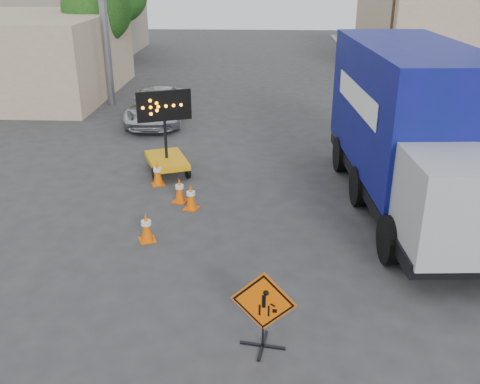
# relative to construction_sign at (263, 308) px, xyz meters

# --- Properties ---
(ground) EXTENTS (100.00, 100.00, 0.00)m
(ground) POSITION_rel_construction_sign_xyz_m (-1.05, -0.40, -0.82)
(ground) COLOR #2D2D30
(ground) RESTS_ON ground
(curb_right) EXTENTS (0.40, 60.00, 0.12)m
(curb_right) POSITION_rel_construction_sign_xyz_m (6.15, 14.60, -0.76)
(curb_right) COLOR gray
(curb_right) RESTS_ON ground
(sidewalk_right) EXTENTS (4.00, 60.00, 0.15)m
(sidewalk_right) POSITION_rel_construction_sign_xyz_m (8.45, 14.60, -0.75)
(sidewalk_right) COLOR gray
(sidewalk_right) RESTS_ON ground
(storefront_left_far) EXTENTS (12.00, 10.00, 4.40)m
(storefront_left_far) POSITION_rel_construction_sign_xyz_m (-16.05, 33.60, 1.38)
(storefront_left_far) COLOR gray
(storefront_left_far) RESTS_ON ground
(building_right_far) EXTENTS (10.00, 14.00, 4.60)m
(building_right_far) POSITION_rel_construction_sign_xyz_m (11.95, 29.60, 1.48)
(building_right_far) COLOR tan
(building_right_far) RESTS_ON ground
(tree_left_near) EXTENTS (3.71, 3.71, 6.03)m
(tree_left_near) POSITION_rel_construction_sign_xyz_m (-9.05, 21.60, 3.34)
(tree_left_near) COLOR #4E3D21
(tree_left_near) RESTS_ON ground
(construction_sign) EXTENTS (1.16, 0.83, 1.55)m
(construction_sign) POSITION_rel_construction_sign_xyz_m (0.00, 0.00, 0.00)
(construction_sign) COLOR black
(construction_sign) RESTS_ON ground
(arrow_board) EXTENTS (1.78, 2.21, 2.74)m
(arrow_board) POSITION_rel_construction_sign_xyz_m (-3.23, 8.55, -0.20)
(arrow_board) COLOR orange
(arrow_board) RESTS_ON ground
(pickup_truck) EXTENTS (2.63, 5.09, 1.37)m
(pickup_truck) POSITION_rel_construction_sign_xyz_m (-4.76, 14.72, -0.14)
(pickup_truck) COLOR silver
(pickup_truck) RESTS_ON ground
(box_truck) EXTENTS (3.41, 9.38, 4.38)m
(box_truck) POSITION_rel_construction_sign_xyz_m (3.98, 6.37, 1.16)
(box_truck) COLOR black
(box_truck) RESTS_ON ground
(cone_a) EXTENTS (0.51, 0.51, 0.77)m
(cone_a) POSITION_rel_construction_sign_xyz_m (-2.91, 3.87, -0.44)
(cone_a) COLOR #E45804
(cone_a) RESTS_ON ground
(cone_b) EXTENTS (0.48, 0.48, 0.75)m
(cone_b) POSITION_rel_construction_sign_xyz_m (-2.06, 5.78, -0.45)
(cone_b) COLOR #E45804
(cone_b) RESTS_ON ground
(cone_c) EXTENTS (0.47, 0.47, 0.74)m
(cone_c) POSITION_rel_construction_sign_xyz_m (-2.45, 6.25, -0.45)
(cone_c) COLOR #E45804
(cone_c) RESTS_ON ground
(cone_d) EXTENTS (0.50, 0.50, 0.77)m
(cone_d) POSITION_rel_construction_sign_xyz_m (-3.34, 7.52, -0.44)
(cone_d) COLOR #E45804
(cone_d) RESTS_ON ground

